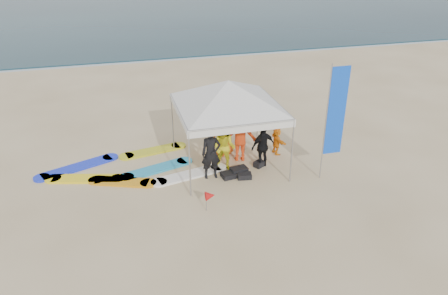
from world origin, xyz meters
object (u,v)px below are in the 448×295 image
Objects in this scene: person_black_b at (263,146)px; person_seated at (277,141)px; person_orange_a at (240,135)px; canopy_tent at (228,81)px; surfboard_spread at (130,170)px; marker_pennant at (210,196)px; person_orange_b at (223,131)px; person_yellow at (224,147)px; feather_flag at (335,113)px; person_black_a at (211,153)px.

person_seated is at bearing -152.59° from person_black_b.
person_orange_a is 2.19m from canopy_tent.
person_seated is 0.17× the size of surfboard_spread.
marker_pennant is 0.11× the size of surfboard_spread.
marker_pennant is (-1.29, -3.34, -0.44)m from person_orange_b.
person_yellow is 1.06× the size of person_black_b.
feather_flag is at bearing 153.41° from person_orange_a.
person_orange_a reaches higher than person_black_a.
surfboard_spread is (-2.59, 1.13, -0.85)m from person_black_a.
person_seated is at bearing 50.67° from person_yellow.
person_orange_a reaches higher than person_black_b.
person_yellow reaches higher than marker_pennant.
canopy_tent reaches higher than person_orange_b.
canopy_tent reaches higher than person_seated.
person_black_a is at bearing -137.75° from canopy_tent.
person_yellow is at bearing 49.54° from person_orange_b.
surfboard_spread is at bearing -158.13° from person_yellow.
person_black_a reaches higher than marker_pennant.
person_yellow is 2.53m from marker_pennant.
marker_pennant is (-1.03, -2.29, -0.32)m from person_yellow.
person_black_b is at bearing 127.33° from person_seated.
marker_pennant is at bearing -115.88° from canopy_tent.
surfboard_spread is at bearing -26.60° from person_black_b.
person_black_a is 2.40m from canopy_tent.
person_orange_b is 0.48× the size of feather_flag.
person_black_b is 1.16m from person_seated.
person_black_a is 1.68m from person_orange_b.
person_orange_a is 0.41× the size of canopy_tent.
feather_flag is at bearing 10.70° from person_yellow.
person_black_b is 2.71m from feather_flag.
person_seated is at bearing 117.36° from feather_flag.
person_orange_b reaches higher than surfboard_spread.
person_yellow is 0.27× the size of surfboard_spread.
person_orange_a is at bearing -2.45° from surfboard_spread.
person_orange_b is (-1.07, 1.20, 0.16)m from person_black_b.
person_black_b is at bearing -10.78° from surfboard_spread.
person_black_a is 0.38× the size of canopy_tent.
person_orange_b is 3.60m from marker_pennant.
person_black_b reaches higher than marker_pennant.
person_orange_b is (0.81, 1.47, 0.06)m from person_black_a.
canopy_tent is 3.51m from feather_flag.
canopy_tent is (0.76, 0.69, 2.17)m from person_black_a.
marker_pennant is 3.69m from surfboard_spread.
surfboard_spread is (-3.40, -0.35, -0.90)m from person_orange_b.
surfboard_spread is (-2.11, 2.99, -0.46)m from marker_pennant.
marker_pennant is (-3.18, -2.91, -0.02)m from person_seated.
person_black_a is at bearing 34.41° from person_orange_b.
marker_pennant is at bearing -168.21° from feather_flag.
person_black_b is 0.83× the size of person_orange_b.
person_orange_b is at bearing 68.88° from marker_pennant.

